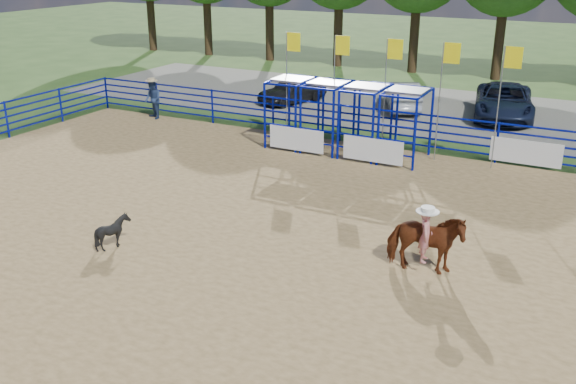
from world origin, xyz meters
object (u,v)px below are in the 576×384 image
object	(u,v)px
horse_and_rider	(425,239)
car_a	(292,90)
spectator_cowboy	(153,99)
car_c	(504,101)
car_b	(403,96)
calf	(113,232)

from	to	relation	value
horse_and_rider	car_a	world-z (taller)	horse_and_rider
horse_and_rider	car_a	distance (m)	18.08
spectator_cowboy	car_c	world-z (taller)	spectator_cowboy
car_a	car_b	distance (m)	5.42
spectator_cowboy	car_a	size ratio (longest dim) A/B	0.48
horse_and_rider	car_c	world-z (taller)	horse_and_rider
horse_and_rider	car_b	distance (m)	16.50
calf	car_a	bearing A→B (deg)	-12.82
car_a	car_c	xyz separation A→B (m)	(9.80, 1.67, 0.10)
spectator_cowboy	car_b	world-z (taller)	spectator_cowboy
spectator_cowboy	car_b	bearing A→B (deg)	36.31
car_a	calf	bearing A→B (deg)	-58.52
calf	car_c	world-z (taller)	car_c
car_a	car_c	world-z (taller)	car_c
car_a	car_c	bearing A→B (deg)	29.44
car_a	car_b	world-z (taller)	car_b
calf	car_b	bearing A→B (deg)	-30.37
car_a	car_b	bearing A→B (deg)	31.25
car_a	car_c	size ratio (longest dim) A/B	0.70
calf	car_a	distance (m)	17.16
car_b	car_c	distance (m)	4.53
car_b	car_c	world-z (taller)	car_c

